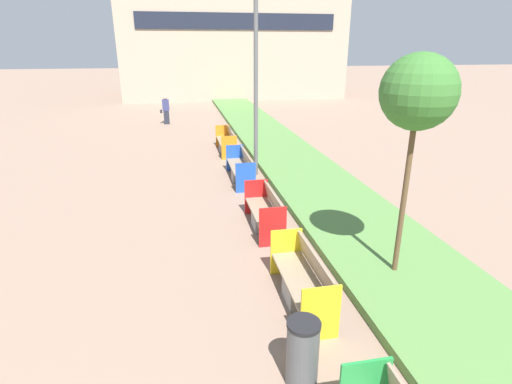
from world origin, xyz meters
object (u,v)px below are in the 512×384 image
(bench_blue_frame, at_px, (241,170))
(pedestrian_walking, at_px, (166,110))
(bench_yellow_frame, at_px, (303,284))
(bench_red_frame, at_px, (265,214))
(bench_orange_frame, at_px, (227,143))
(sapling_tree_near, at_px, (418,94))
(street_lamp_post, at_px, (256,40))
(litter_bin, at_px, (302,353))

(bench_blue_frame, relative_size, pedestrian_walking, 1.49)
(bench_yellow_frame, xyz_separation_m, bench_blue_frame, (0.00, 6.90, 0.01))
(bench_red_frame, relative_size, pedestrian_walking, 1.23)
(bench_yellow_frame, relative_size, bench_orange_frame, 0.86)
(bench_yellow_frame, relative_size, bench_red_frame, 1.02)
(bench_yellow_frame, distance_m, bench_red_frame, 3.09)
(pedestrian_walking, bearing_deg, bench_yellow_frame, -81.72)
(sapling_tree_near, height_order, pedestrian_walking, sapling_tree_near)
(bench_orange_frame, height_order, pedestrian_walking, pedestrian_walking)
(bench_yellow_frame, height_order, street_lamp_post, street_lamp_post)
(street_lamp_post, relative_size, sapling_tree_near, 1.94)
(bench_yellow_frame, distance_m, street_lamp_post, 8.50)
(bench_red_frame, xyz_separation_m, litter_bin, (-0.55, -4.82, 0.12))
(litter_bin, xyz_separation_m, sapling_tree_near, (2.54, 2.14, 3.02))
(bench_red_frame, distance_m, litter_bin, 4.86)
(bench_blue_frame, bearing_deg, sapling_tree_near, -72.99)
(bench_blue_frame, height_order, street_lamp_post, street_lamp_post)
(bench_blue_frame, bearing_deg, litter_bin, -93.66)
(pedestrian_walking, bearing_deg, bench_orange_frame, -69.86)
(bench_orange_frame, relative_size, sapling_tree_near, 0.56)
(sapling_tree_near, bearing_deg, litter_bin, -139.82)
(street_lamp_post, height_order, sapling_tree_near, street_lamp_post)
(pedestrian_walking, bearing_deg, sapling_tree_near, -75.28)
(bench_yellow_frame, xyz_separation_m, litter_bin, (-0.55, -1.73, 0.12))
(bench_red_frame, height_order, sapling_tree_near, sapling_tree_near)
(bench_red_frame, distance_m, sapling_tree_near, 4.59)
(bench_blue_frame, height_order, sapling_tree_near, sapling_tree_near)
(bench_yellow_frame, relative_size, sapling_tree_near, 0.48)
(bench_red_frame, distance_m, street_lamp_post, 5.98)
(bench_yellow_frame, bearing_deg, street_lamp_post, 85.29)
(bench_blue_frame, distance_m, pedestrian_walking, 11.31)
(bench_red_frame, bearing_deg, bench_blue_frame, 89.92)
(sapling_tree_near, bearing_deg, bench_blue_frame, 107.01)
(street_lamp_post, bearing_deg, sapling_tree_near, -78.92)
(bench_orange_frame, distance_m, sapling_tree_near, 11.01)
(litter_bin, distance_m, pedestrian_walking, 19.73)
(bench_orange_frame, relative_size, pedestrian_walking, 1.46)
(pedestrian_walking, bearing_deg, litter_bin, -84.01)
(bench_orange_frame, xyz_separation_m, litter_bin, (-0.55, -12.50, 0.11))
(bench_yellow_frame, height_order, sapling_tree_near, sapling_tree_near)
(bench_red_frame, bearing_deg, bench_orange_frame, 89.97)
(street_lamp_post, xyz_separation_m, sapling_tree_near, (1.38, -7.02, -0.93))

